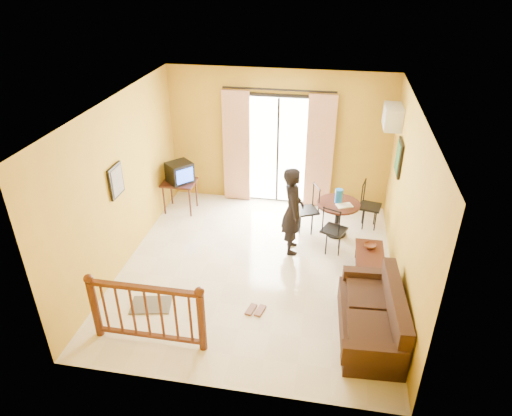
% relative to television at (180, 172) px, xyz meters
% --- Properties ---
extents(ground, '(5.00, 5.00, 0.00)m').
position_rel_television_xyz_m(ground, '(1.87, -1.71, -0.86)').
color(ground, beige).
rests_on(ground, ground).
extents(room_shell, '(5.00, 5.00, 5.00)m').
position_rel_television_xyz_m(room_shell, '(1.87, -1.71, 0.84)').
color(room_shell, white).
rests_on(room_shell, ground).
extents(balcony_door, '(2.25, 0.14, 2.46)m').
position_rel_television_xyz_m(balcony_door, '(1.87, 0.72, 0.33)').
color(balcony_door, black).
rests_on(balcony_door, ground).
extents(tv_table, '(0.66, 0.55, 0.65)m').
position_rel_television_xyz_m(tv_table, '(-0.03, 0.00, -0.28)').
color(tv_table, black).
rests_on(tv_table, ground).
extents(television, '(0.61, 0.61, 0.41)m').
position_rel_television_xyz_m(television, '(0.00, 0.00, 0.00)').
color(television, black).
rests_on(television, tv_table).
extents(picture_left, '(0.05, 0.42, 0.52)m').
position_rel_television_xyz_m(picture_left, '(-0.35, -1.91, 0.69)').
color(picture_left, black).
rests_on(picture_left, room_shell).
extents(dining_table, '(0.80, 0.80, 0.67)m').
position_rel_television_xyz_m(dining_table, '(3.16, -0.38, -0.34)').
color(dining_table, black).
rests_on(dining_table, ground).
extents(water_jug, '(0.14, 0.14, 0.26)m').
position_rel_television_xyz_m(water_jug, '(3.15, -0.35, -0.06)').
color(water_jug, blue).
rests_on(water_jug, dining_table).
extents(serving_tray, '(0.33, 0.28, 0.02)m').
position_rel_television_xyz_m(serving_tray, '(3.26, -0.48, -0.18)').
color(serving_tray, beige).
rests_on(serving_tray, dining_table).
extents(dining_chairs, '(1.69, 1.47, 0.95)m').
position_rel_television_xyz_m(dining_chairs, '(3.15, -0.46, -0.86)').
color(dining_chairs, black).
rests_on(dining_chairs, ground).
extents(air_conditioner, '(0.31, 0.60, 0.40)m').
position_rel_television_xyz_m(air_conditioner, '(3.96, 0.24, 1.29)').
color(air_conditioner, silver).
rests_on(air_conditioner, room_shell).
extents(botanical_print, '(0.05, 0.50, 0.60)m').
position_rel_television_xyz_m(botanical_print, '(4.08, -0.41, 0.79)').
color(botanical_print, black).
rests_on(botanical_print, room_shell).
extents(coffee_table, '(0.46, 0.83, 0.37)m').
position_rel_television_xyz_m(coffee_table, '(3.72, -1.46, -0.62)').
color(coffee_table, black).
rests_on(coffee_table, ground).
extents(bowl, '(0.22, 0.22, 0.06)m').
position_rel_television_xyz_m(bowl, '(3.72, -1.31, -0.46)').
color(bowl, brown).
rests_on(bowl, coffee_table).
extents(sofa, '(0.88, 1.73, 0.81)m').
position_rel_television_xyz_m(sofa, '(3.72, -2.98, -0.56)').
color(sofa, black).
rests_on(sofa, ground).
extents(standing_person, '(0.48, 0.64, 1.60)m').
position_rel_television_xyz_m(standing_person, '(2.38, -1.05, -0.06)').
color(standing_person, black).
rests_on(standing_person, ground).
extents(stair_balustrade, '(1.63, 0.13, 1.04)m').
position_rel_television_xyz_m(stair_balustrade, '(0.72, -3.61, -0.30)').
color(stair_balustrade, '#471E0F').
rests_on(stair_balustrade, ground).
extents(doormat, '(0.67, 0.51, 0.02)m').
position_rel_television_xyz_m(doormat, '(0.45, -2.93, -0.85)').
color(doormat, '#534E42').
rests_on(doormat, ground).
extents(sandals, '(0.30, 0.27, 0.03)m').
position_rel_television_xyz_m(sandals, '(2.03, -2.77, -0.84)').
color(sandals, brown).
rests_on(sandals, ground).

